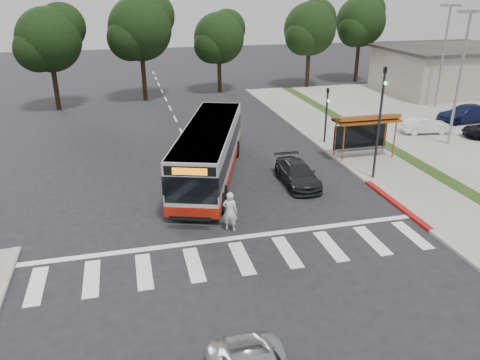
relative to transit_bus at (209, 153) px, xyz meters
name	(u,v)px	position (x,y,z in m)	size (l,w,h in m)	color
ground	(218,207)	(-0.40, -4.12, -1.56)	(140.00, 140.00, 0.00)	black
sidewalk_east	(345,143)	(10.60, 3.88, -1.50)	(4.00, 40.00, 0.12)	gray
curb_east	(319,145)	(8.60, 3.88, -1.48)	(0.30, 40.00, 0.15)	#9E9991
curb_east_red	(396,204)	(8.60, -6.12, -1.48)	(0.32, 6.00, 0.15)	maroon
parking_lot	(469,125)	(22.60, 5.88, -1.51)	(18.00, 36.00, 0.10)	gray
commercial_building	(452,71)	(29.60, 17.88, 0.64)	(14.00, 10.00, 4.40)	#A69B8B
building_roof_cap	(456,48)	(29.60, 17.88, 2.99)	(14.60, 10.60, 0.30)	#383330
crosswalk_ladder	(242,258)	(-0.40, -9.12, -1.55)	(18.00, 2.60, 0.01)	silver
bus_shelter	(365,123)	(10.40, 0.98, 0.80)	(4.20, 1.60, 2.86)	#994D19
traffic_signal_ne_tall	(380,115)	(9.20, -2.63, 2.32)	(0.18, 0.37, 6.50)	black
traffic_signal_ne_short	(327,110)	(9.20, 4.37, 0.92)	(0.18, 0.37, 4.00)	black
lot_light_front	(463,61)	(17.60, 1.88, 4.35)	(1.90, 0.35, 9.01)	gray
lot_light_mid	(445,42)	(23.60, 11.88, 4.35)	(1.90, 0.35, 9.01)	gray
tree_ne_a	(310,28)	(15.68, 23.94, 4.84)	(6.16, 5.74, 9.30)	black
tree_ne_b	(361,21)	(22.68, 25.94, 5.36)	(6.16, 5.74, 10.02)	black
tree_north_a	(141,27)	(-2.31, 21.95, 5.37)	(6.60, 6.15, 10.17)	black
tree_north_b	(219,37)	(5.68, 23.94, 4.11)	(5.72, 5.33, 8.43)	black
tree_north_c	(50,39)	(-10.32, 19.94, 4.74)	(6.16, 5.74, 9.30)	black
transit_bus	(209,153)	(0.00, 0.00, 0.00)	(2.61, 12.04, 3.11)	silver
pedestrian	(230,211)	(-0.31, -6.62, -0.60)	(0.70, 0.46, 1.91)	silver
dark_sedan	(297,174)	(4.64, -2.20, -0.92)	(1.77, 4.35, 1.26)	black
parked_car_1	(426,125)	(17.59, 4.64, -0.84)	(1.29, 3.71, 1.22)	silver
parked_car_3	(465,114)	(22.68, 6.66, -0.75)	(1.97, 4.85, 1.41)	#12193F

